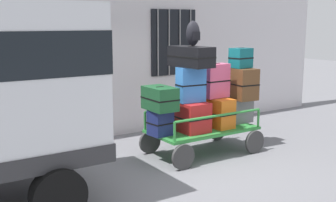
{
  "coord_description": "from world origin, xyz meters",
  "views": [
    {
      "loc": [
        -4.16,
        -5.7,
        2.45
      ],
      "look_at": [
        -0.14,
        0.42,
        1.09
      ],
      "focal_mm": 45.21,
      "sensor_mm": 36.0,
      "label": 1
    }
  ],
  "objects_px": {
    "suitcase_center_middle": "(216,81)",
    "suitcase_midright_bottom": "(240,111)",
    "suitcase_left_middle": "(160,98)",
    "suitcase_midleft_bottom": "(189,116)",
    "luggage_cart": "(202,133)",
    "suitcase_midright_middle": "(242,84)",
    "suitcase_midleft_middle": "(191,85)",
    "suitcase_left_bottom": "(160,123)",
    "backpack": "(193,33)",
    "suitcase_midleft_top": "(191,57)",
    "suitcase_center_bottom": "(215,112)",
    "suitcase_midright_top": "(241,58)"
  },
  "relations": [
    {
      "from": "suitcase_center_middle",
      "to": "luggage_cart",
      "type": "bearing_deg",
      "value": -179.52
    },
    {
      "from": "suitcase_center_middle",
      "to": "suitcase_midright_bottom",
      "type": "bearing_deg",
      "value": -3.19
    },
    {
      "from": "suitcase_midright_top",
      "to": "suitcase_midleft_middle",
      "type": "bearing_deg",
      "value": -178.02
    },
    {
      "from": "suitcase_midleft_bottom",
      "to": "suitcase_center_middle",
      "type": "height_order",
      "value": "suitcase_center_middle"
    },
    {
      "from": "suitcase_midleft_top",
      "to": "backpack",
      "type": "distance_m",
      "value": 0.41
    },
    {
      "from": "suitcase_midleft_bottom",
      "to": "suitcase_center_middle",
      "type": "relative_size",
      "value": 1.22
    },
    {
      "from": "suitcase_midleft_bottom",
      "to": "backpack",
      "type": "height_order",
      "value": "backpack"
    },
    {
      "from": "suitcase_midright_bottom",
      "to": "suitcase_midleft_top",
      "type": "bearing_deg",
      "value": -179.85
    },
    {
      "from": "suitcase_center_bottom",
      "to": "suitcase_midright_middle",
      "type": "height_order",
      "value": "suitcase_midright_middle"
    },
    {
      "from": "suitcase_center_bottom",
      "to": "suitcase_midright_top",
      "type": "distance_m",
      "value": 1.18
    },
    {
      "from": "suitcase_midright_middle",
      "to": "suitcase_midleft_middle",
      "type": "bearing_deg",
      "value": 179.96
    },
    {
      "from": "suitcase_midright_top",
      "to": "suitcase_midleft_bottom",
      "type": "bearing_deg",
      "value": 179.18
    },
    {
      "from": "suitcase_midright_bottom",
      "to": "backpack",
      "type": "relative_size",
      "value": 1.1
    },
    {
      "from": "suitcase_center_bottom",
      "to": "suitcase_midright_middle",
      "type": "relative_size",
      "value": 1.28
    },
    {
      "from": "suitcase_center_bottom",
      "to": "suitcase_midleft_bottom",
      "type": "bearing_deg",
      "value": 179.94
    },
    {
      "from": "suitcase_midright_bottom",
      "to": "suitcase_midleft_middle",
      "type": "bearing_deg",
      "value": -179.75
    },
    {
      "from": "suitcase_center_middle",
      "to": "backpack",
      "type": "height_order",
      "value": "backpack"
    },
    {
      "from": "luggage_cart",
      "to": "suitcase_center_middle",
      "type": "height_order",
      "value": "suitcase_center_middle"
    },
    {
      "from": "suitcase_center_bottom",
      "to": "luggage_cart",
      "type": "bearing_deg",
      "value": -175.83
    },
    {
      "from": "suitcase_midright_bottom",
      "to": "suitcase_midright_top",
      "type": "distance_m",
      "value": 1.05
    },
    {
      "from": "luggage_cart",
      "to": "suitcase_midleft_top",
      "type": "xyz_separation_m",
      "value": [
        -0.31,
        -0.04,
        1.46
      ]
    },
    {
      "from": "luggage_cart",
      "to": "suitcase_left_bottom",
      "type": "distance_m",
      "value": 0.98
    },
    {
      "from": "suitcase_midleft_top",
      "to": "backpack",
      "type": "height_order",
      "value": "backpack"
    },
    {
      "from": "suitcase_midleft_middle",
      "to": "suitcase_center_middle",
      "type": "distance_m",
      "value": 0.62
    },
    {
      "from": "suitcase_midleft_middle",
      "to": "suitcase_midright_middle",
      "type": "height_order",
      "value": "suitcase_midleft_middle"
    },
    {
      "from": "suitcase_midright_top",
      "to": "backpack",
      "type": "height_order",
      "value": "backpack"
    },
    {
      "from": "suitcase_left_middle",
      "to": "suitcase_center_bottom",
      "type": "distance_m",
      "value": 1.29
    },
    {
      "from": "suitcase_midleft_middle",
      "to": "suitcase_midleft_top",
      "type": "height_order",
      "value": "suitcase_midleft_top"
    },
    {
      "from": "suitcase_midright_middle",
      "to": "suitcase_left_middle",
      "type": "bearing_deg",
      "value": 177.89
    },
    {
      "from": "suitcase_midleft_bottom",
      "to": "suitcase_midleft_top",
      "type": "distance_m",
      "value": 1.1
    },
    {
      "from": "suitcase_midleft_bottom",
      "to": "backpack",
      "type": "distance_m",
      "value": 1.5
    },
    {
      "from": "backpack",
      "to": "suitcase_center_middle",
      "type": "bearing_deg",
      "value": 3.24
    },
    {
      "from": "suitcase_left_bottom",
      "to": "backpack",
      "type": "distance_m",
      "value": 1.68
    },
    {
      "from": "suitcase_left_bottom",
      "to": "suitcase_midright_middle",
      "type": "relative_size",
      "value": 0.71
    },
    {
      "from": "backpack",
      "to": "suitcase_midright_bottom",
      "type": "bearing_deg",
      "value": -0.09
    },
    {
      "from": "luggage_cart",
      "to": "suitcase_left_middle",
      "type": "height_order",
      "value": "suitcase_left_middle"
    },
    {
      "from": "luggage_cart",
      "to": "suitcase_midright_middle",
      "type": "xyz_separation_m",
      "value": [
        0.93,
        -0.04,
        0.88
      ]
    },
    {
      "from": "suitcase_left_bottom",
      "to": "suitcase_midleft_bottom",
      "type": "bearing_deg",
      "value": 0.38
    },
    {
      "from": "suitcase_left_middle",
      "to": "suitcase_midleft_bottom",
      "type": "distance_m",
      "value": 0.73
    },
    {
      "from": "suitcase_midleft_middle",
      "to": "suitcase_center_bottom",
      "type": "height_order",
      "value": "suitcase_midleft_middle"
    },
    {
      "from": "suitcase_center_middle",
      "to": "backpack",
      "type": "relative_size",
      "value": 1.46
    },
    {
      "from": "suitcase_midright_bottom",
      "to": "backpack",
      "type": "height_order",
      "value": "backpack"
    },
    {
      "from": "suitcase_center_bottom",
      "to": "suitcase_midright_top",
      "type": "relative_size",
      "value": 1.96
    },
    {
      "from": "suitcase_midleft_bottom",
      "to": "suitcase_midleft_middle",
      "type": "height_order",
      "value": "suitcase_midleft_middle"
    },
    {
      "from": "suitcase_left_bottom",
      "to": "suitcase_midleft_bottom",
      "type": "xyz_separation_m",
      "value": [
        0.62,
        0.0,
        0.04
      ]
    },
    {
      "from": "suitcase_midright_middle",
      "to": "backpack",
      "type": "xyz_separation_m",
      "value": [
        -1.19,
        0.01,
        0.99
      ]
    },
    {
      "from": "suitcase_midleft_middle",
      "to": "backpack",
      "type": "height_order",
      "value": "backpack"
    },
    {
      "from": "suitcase_left_bottom",
      "to": "suitcase_midleft_bottom",
      "type": "distance_m",
      "value": 0.62
    },
    {
      "from": "suitcase_midleft_bottom",
      "to": "suitcase_midright_bottom",
      "type": "height_order",
      "value": "suitcase_midleft_bottom"
    },
    {
      "from": "suitcase_left_middle",
      "to": "suitcase_midright_top",
      "type": "bearing_deg",
      "value": -0.77
    }
  ]
}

